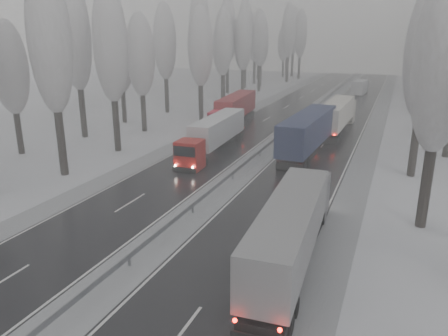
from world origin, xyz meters
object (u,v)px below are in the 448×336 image
Objects in this scene: truck_grey_tarp at (293,224)px; truck_blue_box at (311,130)px; truck_red_white at (215,133)px; truck_red_red at (234,109)px; box_truck_distant at (360,87)px; truck_cream_box at (338,114)px.

truck_blue_box is at bearing 95.86° from truck_grey_tarp.
truck_red_white is 14.41m from truck_red_red.
truck_red_red is (-16.26, 34.03, 0.05)m from truck_grey_tarp.
truck_grey_tarp reaches higher than truck_red_white.
truck_red_red is at bearing -103.38° from box_truck_distant.
truck_blue_box reaches higher than truck_red_red.
truck_grey_tarp is at bearing -84.59° from truck_cream_box.
truck_grey_tarp is 74.47m from box_truck_distant.
box_truck_distant is at bearing 92.63° from truck_cream_box.
truck_cream_box is at bearing 51.79° from truck_red_white.
truck_red_red is at bearing 142.08° from truck_blue_box.
truck_blue_box is 1.08× the size of truck_cream_box.
truck_red_red is (-13.78, -0.96, -0.04)m from truck_cream_box.
box_truck_distant is at bearing 77.01° from truck_red_white.
box_truck_distant is (-3.34, 74.39, -0.83)m from truck_grey_tarp.
truck_blue_box is (-3.63, 23.19, 0.27)m from truck_grey_tarp.
truck_blue_box is 11.85m from truck_cream_box.
truck_cream_box is at bearing 91.01° from truck_grey_tarp.
truck_grey_tarp is 23.48m from truck_blue_box.
truck_grey_tarp is 0.89× the size of truck_blue_box.
truck_grey_tarp is at bearing -83.06° from box_truck_distant.
truck_red_red is (-12.63, 10.84, -0.22)m from truck_blue_box.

